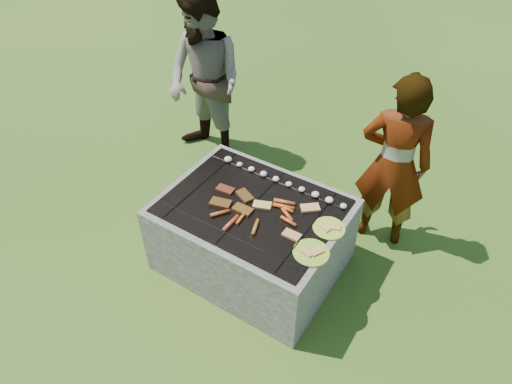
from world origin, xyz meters
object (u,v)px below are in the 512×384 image
at_px(fire_pit, 252,237).
at_px(bystander, 205,82).
at_px(plate_near, 311,253).
at_px(plate_far, 329,228).
at_px(cook, 394,164).

height_order(fire_pit, bystander, bystander).
height_order(fire_pit, plate_near, plate_near).
bearing_deg(fire_pit, plate_near, -16.71).
xyz_separation_m(fire_pit, bystander, (-1.16, 0.98, 0.54)).
distance_m(plate_far, bystander, 1.95).
distance_m(plate_far, plate_near, 0.26).
relative_size(cook, bystander, 0.90).
relative_size(plate_near, bystander, 0.15).
relative_size(plate_far, bystander, 0.18).
bearing_deg(plate_near, cook, 80.96).
bearing_deg(cook, plate_near, 67.65).
bearing_deg(plate_far, plate_near, -90.02).
xyz_separation_m(fire_pit, plate_far, (0.56, 0.09, 0.33)).
distance_m(fire_pit, plate_far, 0.66).
bearing_deg(plate_far, bystander, 152.69).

